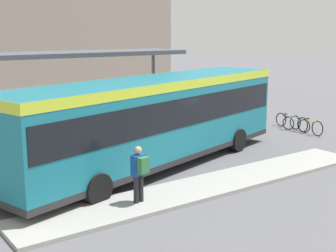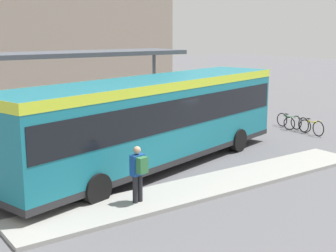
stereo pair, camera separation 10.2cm
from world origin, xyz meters
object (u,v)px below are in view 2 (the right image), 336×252
(bicycle_white, at_px, (297,125))
(bicycle_yellow, at_px, (311,126))
(pedestrian_waiting, at_px, (138,171))
(bicycle_green, at_px, (289,121))
(city_bus, at_px, (154,116))

(bicycle_white, bearing_deg, bicycle_yellow, 175.50)
(pedestrian_waiting, xyz_separation_m, bicycle_yellow, (11.49, 3.17, -0.67))
(bicycle_white, relative_size, bicycle_green, 0.93)
(bicycle_white, height_order, bicycle_green, bicycle_green)
(bicycle_yellow, relative_size, bicycle_white, 1.11)
(city_bus, height_order, bicycle_white, city_bus)
(pedestrian_waiting, distance_m, bicycle_green, 12.73)
(city_bus, distance_m, bicycle_white, 9.16)
(city_bus, bearing_deg, bicycle_white, -9.07)
(pedestrian_waiting, distance_m, bicycle_white, 12.14)
(city_bus, xyz_separation_m, bicycle_green, (9.31, 1.77, -1.50))
(bicycle_white, xyz_separation_m, bicycle_green, (0.33, 0.78, 0.02))
(bicycle_yellow, bearing_deg, bicycle_white, -168.52)
(city_bus, distance_m, pedestrian_waiting, 3.95)
(city_bus, height_order, pedestrian_waiting, city_bus)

